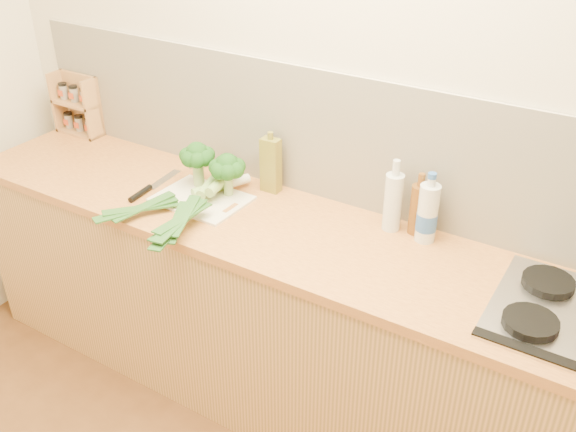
# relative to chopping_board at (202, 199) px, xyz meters

# --- Properties ---
(room_shell) EXTENTS (3.50, 3.50, 3.50)m
(room_shell) POSITION_rel_chopping_board_xyz_m (0.49, 0.29, 0.26)
(room_shell) COLOR beige
(room_shell) RESTS_ON ground
(counter) EXTENTS (3.20, 0.62, 0.90)m
(counter) POSITION_rel_chopping_board_xyz_m (0.49, 0.00, -0.46)
(counter) COLOR tan
(counter) RESTS_ON ground
(chopping_board) EXTENTS (0.38, 0.29, 0.01)m
(chopping_board) POSITION_rel_chopping_board_xyz_m (0.00, 0.00, 0.00)
(chopping_board) COLOR white
(chopping_board) RESTS_ON counter
(broccoli_left) EXTENTS (0.15, 0.15, 0.20)m
(broccoli_left) POSITION_rel_chopping_board_xyz_m (-0.08, 0.09, 0.14)
(broccoli_left) COLOR #8FAE65
(broccoli_left) RESTS_ON chopping_board
(broccoli_right) EXTENTS (0.15, 0.15, 0.18)m
(broccoli_right) POSITION_rel_chopping_board_xyz_m (0.08, 0.08, 0.13)
(broccoli_right) COLOR #8FAE65
(broccoli_right) RESTS_ON chopping_board
(leek_front) EXTENTS (0.34, 0.63, 0.04)m
(leek_front) POSITION_rel_chopping_board_xyz_m (-0.03, -0.02, 0.03)
(leek_front) COLOR white
(leek_front) RESTS_ON chopping_board
(leek_mid) EXTENTS (0.24, 0.69, 0.04)m
(leek_mid) POSITION_rel_chopping_board_xyz_m (0.03, -0.04, 0.05)
(leek_mid) COLOR white
(leek_mid) RESTS_ON chopping_board
(leek_back) EXTENTS (0.16, 0.61, 0.04)m
(leek_back) POSITION_rel_chopping_board_xyz_m (0.07, -0.06, 0.06)
(leek_back) COLOR white
(leek_back) RESTS_ON chopping_board
(chefs_knife) EXTENTS (0.06, 0.34, 0.02)m
(chefs_knife) POSITION_rel_chopping_board_xyz_m (-0.25, -0.06, 0.00)
(chefs_knife) COLOR silver
(chefs_knife) RESTS_ON counter
(spice_rack) EXTENTS (0.25, 0.10, 0.30)m
(spice_rack) POSITION_rel_chopping_board_xyz_m (-0.96, 0.25, 0.13)
(spice_rack) COLOR tan
(spice_rack) RESTS_ON counter
(oil_tin) EXTENTS (0.08, 0.05, 0.27)m
(oil_tin) POSITION_rel_chopping_board_xyz_m (0.20, 0.22, 0.12)
(oil_tin) COLOR olive
(oil_tin) RESTS_ON counter
(glass_bottle) EXTENTS (0.07, 0.07, 0.29)m
(glass_bottle) POSITION_rel_chopping_board_xyz_m (0.76, 0.21, 0.11)
(glass_bottle) COLOR silver
(glass_bottle) RESTS_ON counter
(amber_bottle) EXTENTS (0.06, 0.06, 0.25)m
(amber_bottle) POSITION_rel_chopping_board_xyz_m (0.85, 0.23, 0.10)
(amber_bottle) COLOR brown
(amber_bottle) RESTS_ON counter
(water_bottle) EXTENTS (0.08, 0.08, 0.26)m
(water_bottle) POSITION_rel_chopping_board_xyz_m (0.90, 0.20, 0.10)
(water_bottle) COLOR silver
(water_bottle) RESTS_ON counter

